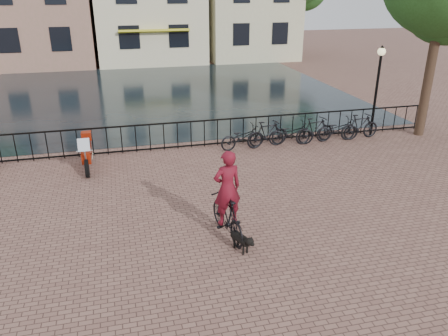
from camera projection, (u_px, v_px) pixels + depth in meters
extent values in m
plane|color=brown|center=(259.00, 275.00, 9.08)|extent=(100.00, 100.00, 0.00)
plane|color=black|center=(162.00, 93.00, 24.56)|extent=(20.00, 20.00, 0.00)
cube|color=black|center=(191.00, 122.00, 15.85)|extent=(20.00, 0.05, 0.05)
cube|color=black|center=(191.00, 145.00, 16.20)|extent=(20.00, 0.05, 0.05)
cube|color=gold|center=(154.00, 31.00, 30.82)|extent=(5.00, 0.60, 0.15)
cylinder|color=black|center=(431.00, 64.00, 16.59)|extent=(0.36, 0.36, 5.60)
cylinder|color=black|center=(297.00, 21.00, 34.77)|extent=(0.36, 0.36, 5.95)
cylinder|color=black|center=(376.00, 97.00, 16.87)|extent=(0.10, 0.10, 3.20)
sphere|color=beige|center=(382.00, 52.00, 16.21)|extent=(0.30, 0.30, 0.30)
imported|color=black|center=(227.00, 215.00, 10.29)|extent=(0.80, 1.92, 1.12)
imported|color=maroon|center=(227.00, 181.00, 9.94)|extent=(0.87, 0.64, 2.19)
imported|color=black|center=(243.00, 137.00, 15.93)|extent=(1.79, 0.86, 0.90)
imported|color=black|center=(267.00, 134.00, 16.12)|extent=(1.72, 0.74, 1.00)
imported|color=black|center=(291.00, 133.00, 16.35)|extent=(1.77, 0.79, 0.90)
imported|color=black|center=(315.00, 130.00, 16.54)|extent=(1.72, 0.75, 1.00)
imported|color=black|center=(337.00, 129.00, 16.78)|extent=(1.74, 0.66, 0.90)
imported|color=black|center=(360.00, 126.00, 16.97)|extent=(1.70, 0.62, 1.00)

